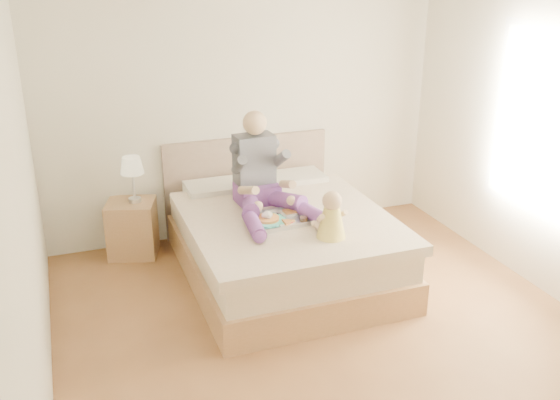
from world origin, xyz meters
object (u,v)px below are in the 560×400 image
object	(u,v)px
nightstand	(132,228)
adult	(262,180)
bed	(280,238)
baby	(331,218)
tray	(279,217)

from	to	relation	value
nightstand	adult	distance (m)	1.42
bed	baby	distance (m)	0.84
nightstand	tray	distance (m)	1.57
baby	nightstand	bearing A→B (deg)	128.50
bed	nightstand	distance (m)	1.45
bed	adult	distance (m)	0.57
tray	baby	distance (m)	0.53
nightstand	adult	bearing A→B (deg)	-16.49
nightstand	adult	size ratio (longest dim) A/B	0.51
nightstand	adult	world-z (taller)	adult
bed	tray	size ratio (longest dim) A/B	4.05
bed	baby	bearing A→B (deg)	-75.66
bed	tray	distance (m)	0.43
bed	tray	xyz separation A→B (m)	(-0.10, -0.25, 0.33)
adult	tray	size ratio (longest dim) A/B	1.95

